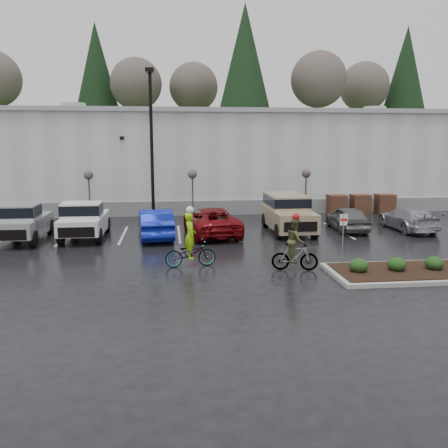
{
  "coord_description": "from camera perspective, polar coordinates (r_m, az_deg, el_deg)",
  "views": [
    {
      "loc": [
        -2.96,
        -17.46,
        4.99
      ],
      "look_at": [
        -0.55,
        3.46,
        1.3
      ],
      "focal_mm": 38.0,
      "sensor_mm": 36.0,
      "label": 1
    }
  ],
  "objects": [
    {
      "name": "sapling_east",
      "position": [
        31.83,
        9.86,
        5.72
      ],
      "size": [
        0.6,
        0.6,
        3.2
      ],
      "color": "#44281B",
      "rests_on": "ground"
    },
    {
      "name": "sapling_mid",
      "position": [
        30.58,
        -3.82,
        5.68
      ],
      "size": [
        0.6,
        0.6,
        3.2
      ],
      "color": "#44281B",
      "rests_on": "ground"
    },
    {
      "name": "car_blue",
      "position": [
        24.95,
        -8.26,
        0.09
      ],
      "size": [
        2.06,
        4.79,
        1.54
      ],
      "primitive_type": "imported",
      "rotation": [
        0.0,
        0.0,
        3.24
      ],
      "color": "navy",
      "rests_on": "ground"
    },
    {
      "name": "pickup_silver",
      "position": [
        26.16,
        -22.93,
        0.33
      ],
      "size": [
        2.1,
        5.2,
        1.96
      ],
      "primitive_type": null,
      "color": "#ADB0B5",
      "rests_on": "ground"
    },
    {
      "name": "warehouse",
      "position": [
        39.59,
        -2.29,
        7.99
      ],
      "size": [
        60.5,
        15.5,
        7.2
      ],
      "color": "silver",
      "rests_on": "ground"
    },
    {
      "name": "shrub_c",
      "position": [
        19.78,
        23.98,
        -4.32
      ],
      "size": [
        0.7,
        0.7,
        0.52
      ],
      "primitive_type": "ellipsoid",
      "color": "black",
      "rests_on": "curb_island"
    },
    {
      "name": "car_grey",
      "position": [
        27.66,
        14.64,
        0.66
      ],
      "size": [
        1.82,
        4.1,
        1.37
      ],
      "primitive_type": "imported",
      "rotation": [
        0.0,
        0.0,
        3.09
      ],
      "color": "slate",
      "rests_on": "ground"
    },
    {
      "name": "fire_lane_sign",
      "position": [
        19.25,
        14.13,
        -1.1
      ],
      "size": [
        0.3,
        0.05,
        2.2
      ],
      "color": "gray",
      "rests_on": "ground"
    },
    {
      "name": "cyclist_hivis",
      "position": [
        19.07,
        -4.07,
        -2.92
      ],
      "size": [
        2.09,
        0.92,
        2.46
      ],
      "rotation": [
        0.0,
        0.0,
        1.68
      ],
      "color": "#3F3F44",
      "rests_on": "ground"
    },
    {
      "name": "sapling_west",
      "position": [
        30.96,
        -15.98,
        5.37
      ],
      "size": [
        0.6,
        0.6,
        3.2
      ],
      "color": "#44281B",
      "rests_on": "ground"
    },
    {
      "name": "wooded_ridge",
      "position": [
        62.56,
        -3.88,
        8.09
      ],
      "size": [
        80.0,
        25.0,
        6.0
      ],
      "primitive_type": "cube",
      "color": "#20411B",
      "rests_on": "ground"
    },
    {
      "name": "cyclist_olive",
      "position": [
        18.65,
        8.54,
        -3.08
      ],
      "size": [
        1.8,
        0.9,
        2.26
      ],
      "rotation": [
        0.0,
        0.0,
        1.37
      ],
      "color": "#3F3F44",
      "rests_on": "ground"
    },
    {
      "name": "pallet_stack_a",
      "position": [
        33.76,
        13.36,
        2.33
      ],
      "size": [
        1.2,
        1.2,
        1.35
      ],
      "primitive_type": "cube",
      "color": "#44281B",
      "rests_on": "ground"
    },
    {
      "name": "lamppost",
      "position": [
        29.49,
        -8.74,
        11.18
      ],
      "size": [
        0.5,
        1.0,
        9.22
      ],
      "color": "black",
      "rests_on": "ground"
    },
    {
      "name": "car_far_silver",
      "position": [
        28.79,
        21.27,
        0.63
      ],
      "size": [
        1.9,
        4.64,
        1.35
      ],
      "primitive_type": "imported",
      "rotation": [
        0.0,
        0.0,
        3.15
      ],
      "color": "#A5A7AD",
      "rests_on": "ground"
    },
    {
      "name": "pallet_stack_c",
      "position": [
        35.1,
        18.74,
        2.35
      ],
      "size": [
        1.2,
        1.2,
        1.35
      ],
      "primitive_type": "cube",
      "color": "#44281B",
      "rests_on": "ground"
    },
    {
      "name": "car_red",
      "position": [
        25.44,
        -1.54,
        0.33
      ],
      "size": [
        3.05,
        5.61,
        1.49
      ],
      "primitive_type": "imported",
      "rotation": [
        0.0,
        0.0,
        3.25
      ],
      "color": "maroon",
      "rests_on": "ground"
    },
    {
      "name": "mulch_bed",
      "position": [
        19.83,
        23.93,
        -5.0
      ],
      "size": [
        7.6,
        2.6,
        0.04
      ],
      "primitive_type": "cube",
      "color": "black",
      "rests_on": "curb_island"
    },
    {
      "name": "ground",
      "position": [
        18.4,
        2.96,
        -5.81
      ],
      "size": [
        120.0,
        120.0,
        0.0
      ],
      "primitive_type": "plane",
      "color": "black",
      "rests_on": "ground"
    },
    {
      "name": "suv_tan",
      "position": [
        26.43,
        7.75,
        1.23
      ],
      "size": [
        2.2,
        5.1,
        2.06
      ],
      "primitive_type": null,
      "color": "#9B8A69",
      "rests_on": "ground"
    },
    {
      "name": "shrub_b",
      "position": [
        19.06,
        20.08,
        -4.57
      ],
      "size": [
        0.7,
        0.7,
        0.52
      ],
      "primitive_type": "ellipsoid",
      "color": "black",
      "rests_on": "curb_island"
    },
    {
      "name": "curb_island",
      "position": [
        19.86,
        23.91,
        -5.27
      ],
      "size": [
        8.0,
        3.0,
        0.15
      ],
      "primitive_type": "cube",
      "color": "gray",
      "rests_on": "ground"
    },
    {
      "name": "pallet_stack_b",
      "position": [
        34.37,
        16.03,
        2.34
      ],
      "size": [
        1.2,
        1.2,
        1.35
      ],
      "primitive_type": "cube",
      "color": "#44281B",
      "rests_on": "ground"
    },
    {
      "name": "pickup_white",
      "position": [
        25.83,
        -16.32,
        0.6
      ],
      "size": [
        2.1,
        5.2,
        1.96
      ],
      "primitive_type": null,
      "color": "silver",
      "rests_on": "ground"
    },
    {
      "name": "shrub_a",
      "position": [
        18.45,
        15.89,
        -4.82
      ],
      "size": [
        0.7,
        0.7,
        0.52
      ],
      "primitive_type": "ellipsoid",
      "color": "black",
      "rests_on": "curb_island"
    }
  ]
}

